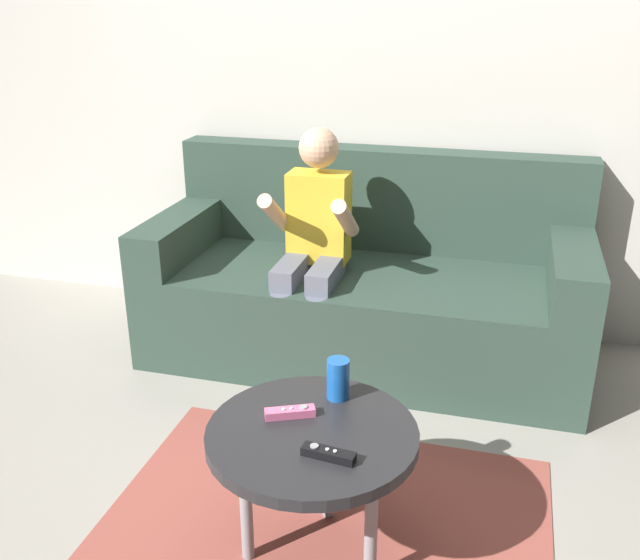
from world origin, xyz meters
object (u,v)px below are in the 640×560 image
object	(u,v)px
couch	(366,289)
soda_can	(338,379)
game_remote_black_near_edge	(328,454)
game_remote_pink_center	(290,412)
coffee_table	(312,443)
person_seated_on_couch	(313,239)

from	to	relation	value
couch	soda_can	bearing A→B (deg)	-82.47
couch	game_remote_black_near_edge	bearing A→B (deg)	-82.14
couch	game_remote_black_near_edge	size ratio (longest dim) A/B	13.13
soda_can	game_remote_pink_center	bearing A→B (deg)	-128.13
couch	game_remote_black_near_edge	xyz separation A→B (m)	(0.20, -1.42, 0.14)
coffee_table	soda_can	world-z (taller)	soda_can
game_remote_pink_center	coffee_table	bearing A→B (deg)	-30.59
person_seated_on_couch	soda_can	size ratio (longest dim) A/B	8.42
game_remote_pink_center	soda_can	size ratio (longest dim) A/B	1.17
game_remote_black_near_edge	couch	bearing A→B (deg)	97.86
coffee_table	game_remote_black_near_edge	bearing A→B (deg)	-56.46
game_remote_pink_center	couch	bearing A→B (deg)	92.06
person_seated_on_couch	game_remote_black_near_edge	bearing A→B (deg)	-72.52
coffee_table	game_remote_black_near_edge	world-z (taller)	game_remote_black_near_edge
game_remote_black_near_edge	soda_can	bearing A→B (deg)	99.14
game_remote_black_near_edge	soda_can	world-z (taller)	soda_can
coffee_table	game_remote_pink_center	distance (m)	0.11
person_seated_on_couch	game_remote_black_near_edge	size ratio (longest dim) A/B	7.18
person_seated_on_couch	game_remote_pink_center	world-z (taller)	person_seated_on_couch
person_seated_on_couch	soda_can	world-z (taller)	person_seated_on_couch
game_remote_black_near_edge	game_remote_pink_center	bearing A→B (deg)	133.93
coffee_table	soda_can	distance (m)	0.21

